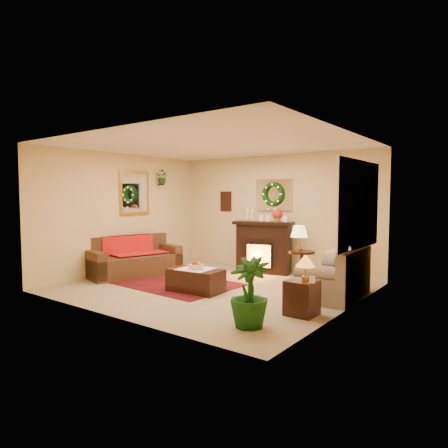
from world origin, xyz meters
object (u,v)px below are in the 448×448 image
Objects in this scene: fireplace at (264,248)px; end_table_square at (302,296)px; side_table_round at (302,267)px; loveseat at (334,272)px; coffee_table at (196,280)px; sofa at (134,255)px.

fireplace is 3.13m from end_table_square.
side_table_round is 2.02m from end_table_square.
loveseat is 2.21× the size of side_table_round.
fireplace is at bearing 149.14° from loveseat.
coffee_table is at bearing -104.11° from fireplace.
side_table_round is (3.24, 1.33, -0.10)m from sofa.
loveseat is (2.03, -1.10, -0.13)m from fireplace.
side_table_round is at bearing 115.94° from end_table_square.
coffee_table is (-1.22, -1.67, -0.12)m from side_table_round.
fireplace is 0.82× the size of loveseat.
sofa is at bearing 165.78° from coffee_table.
end_table_square is (4.12, -0.48, -0.16)m from sofa.
end_table_square is at bearing -8.60° from coffee_table.
fireplace is 2.34× the size of end_table_square.
sofa is at bearing 173.29° from end_table_square.
coffee_table is at bearing 4.49° from sofa.
loveseat is at bearing -33.10° from side_table_round.
end_table_square is (2.05, -2.35, -0.28)m from fireplace.
end_table_square is 2.11m from coffee_table.
loveseat is at bearing -41.31° from fireplace.
loveseat reaches higher than end_table_square.
side_table_round is 1.29× the size of end_table_square.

